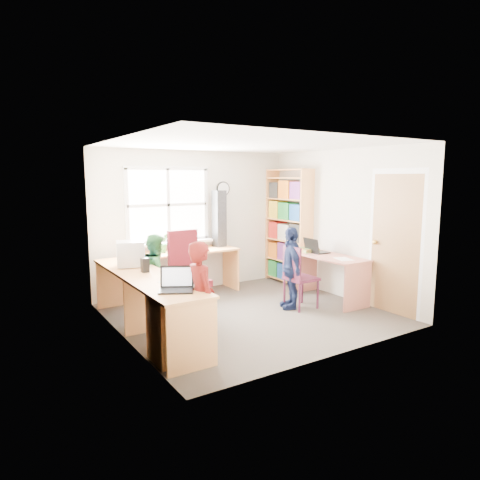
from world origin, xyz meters
The scene contains 19 objects.
room centered at (0.01, 0.10, 1.22)m, with size 3.64×3.44×2.44m.
l_desk centered at (-1.31, -0.28, 0.46)m, with size 2.38×2.95×0.75m.
right_desk centered at (1.48, -0.08, 0.52)m, with size 0.60×1.26×0.72m.
bookshelf centered at (1.65, 1.19, 1.00)m, with size 0.30×1.02×2.10m.
swivel_chair centered at (-0.76, 0.43, 0.52)m, with size 0.57×0.57×1.21m.
wooden_chair centered at (0.76, -0.15, 0.52)m, with size 0.41×0.41×0.95m.
crt_monitor centered at (-1.49, 0.67, 0.93)m, with size 0.42×0.40×0.35m.
laptop_left centered at (-1.47, -0.79, 0.81)m, with size 0.46×0.44×0.25m.
laptop_right centered at (1.47, 0.26, 0.78)m, with size 0.31×0.37×0.25m.
speaker_a centered at (-1.45, 0.24, 0.84)m, with size 0.09×0.09×0.18m.
speaker_b centered at (-1.45, 0.81, 0.84)m, with size 0.09×0.09×0.17m.
cd_tower centered at (0.37, 1.51, 1.24)m, with size 0.22×0.20×0.98m.
game_box centered at (1.44, 0.41, 0.75)m, with size 0.31×0.31×0.06m.
paper_a centered at (-1.39, -0.47, 0.75)m, with size 0.27×0.33×0.00m.
paper_b centered at (1.45, -0.40, 0.72)m, with size 0.29×0.34×0.00m.
potted_plant centered at (-0.69, 1.46, 0.91)m, with size 0.17×0.14×0.31m, color #2F7734.
person_red centered at (-1.24, -0.92, 0.64)m, with size 0.47×0.31×1.28m, color maroon.
person_green centered at (-1.09, 0.75, 0.58)m, with size 0.56×0.44×1.16m, color #2B6B32.
person_navy centered at (0.70, -0.07, 0.61)m, with size 0.72×0.30×1.23m, color #141E41.
Camera 1 is at (-3.29, -4.93, 1.95)m, focal length 32.00 mm.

